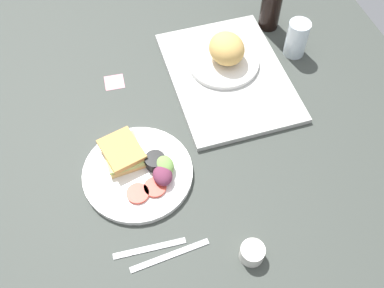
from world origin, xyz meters
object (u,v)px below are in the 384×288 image
Objects in this scene: plate_with_salad at (139,169)px; drinking_glass at (297,39)px; sticky_note at (114,82)px; fork at (150,248)px; knife at (170,255)px; serving_tray at (228,76)px; espresso_cup at (252,253)px; bread_plate_near at (225,54)px.

drinking_glass is at bearing 116.55° from plate_with_salad.
plate_with_salad reaches higher than sticky_note.
fork is 3.04× the size of sticky_note.
knife is (23.66, 1.58, -1.48)cm from plate_with_salad.
drinking_glass is (-4.01, 23.04, 4.96)cm from serving_tray.
fork is (20.66, -2.42, -1.48)cm from plate_with_salad.
knife is at bearing -46.45° from drinking_glass.
serving_tray is 8.04× the size of espresso_cup.
drinking_glass is 67.87cm from espresso_cup.
plate_with_salad is (28.71, -33.35, -3.46)cm from bread_plate_near.
bread_plate_near reaches higher than espresso_cup.
espresso_cup is at bearing -32.57° from drinking_glass.
fork is (-8.56, -21.74, -1.75)cm from espresso_cup.
plate_with_salad reaches higher than espresso_cup.
bread_plate_near is 1.26× the size of fork.
sticky_note is (-32.23, 0.15, -1.67)cm from plate_with_salad.
plate_with_salad is 20.86cm from fork.
espresso_cup is at bearing -21.84° from knife.
sticky_note is at bearing 87.03° from knife.
serving_tray is 56.76cm from fork.
serving_tray is at bearing 75.64° from sticky_note.
fork is 0.89× the size of knife.
espresso_cup is 1.00× the size of sticky_note.
plate_with_salad is 5.00× the size of sticky_note.
sticky_note is at bearing -104.36° from serving_tray.
plate_with_salad is 23.76cm from knife.
espresso_cup reaches higher than knife.
serving_tray is 6.55cm from bread_plate_near.
bread_plate_near is at bearing 54.32° from knife.
drinking_glass is at bearing 43.39° from fork.
plate_with_salad is 1.47× the size of knife.
espresso_cup is (57.93, -14.02, -3.19)cm from bread_plate_near.
sticky_note is (-61.45, -19.18, -1.94)cm from espresso_cup.
bread_plate_near is at bearing 166.40° from espresso_cup.
serving_tray is 40.55cm from plate_with_salad.
drinking_glass is at bearing 99.88° from serving_tray.
serving_tray is 1.61× the size of plate_with_salad.
bread_plate_near is at bearing 83.94° from sticky_note.
drinking_glass reaches higher than serving_tray.
espresso_cup is at bearing -13.60° from bread_plate_near.
espresso_cup is at bearing 33.48° from plate_with_salad.
plate_with_salad is at bearing -0.26° from sticky_note.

